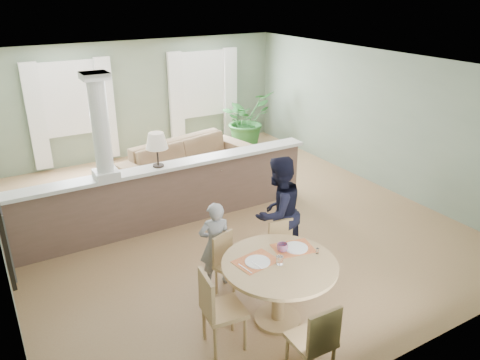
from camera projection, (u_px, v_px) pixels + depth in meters
ground at (222, 217)px, 8.36m from camera, size 8.00×8.00×0.00m
room_shell at (202, 111)px, 8.15m from camera, size 7.02×8.02×2.71m
pony_wall at (164, 188)px, 7.79m from camera, size 5.32×0.38×2.70m
sofa at (189, 162)px, 9.77m from camera, size 3.07×1.72×0.84m
houseplant at (246, 120)px, 11.77m from camera, size 1.55×1.44×1.41m
dining_table at (279, 275)px, 5.55m from camera, size 1.37×1.37×0.94m
chair_far_boy at (229, 262)px, 6.17m from camera, size 0.49×0.49×0.85m
chair_far_man at (284, 248)px, 6.47m from camera, size 0.43×0.43×0.86m
chair_near at (316, 339)px, 4.75m from camera, size 0.43×0.43×0.93m
chair_side at (217, 307)px, 5.18m from camera, size 0.49×0.49×0.98m
child_person at (215, 244)px, 6.29m from camera, size 0.50×0.39×1.23m
man_person at (278, 213)px, 6.67m from camera, size 0.94×0.81×1.68m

